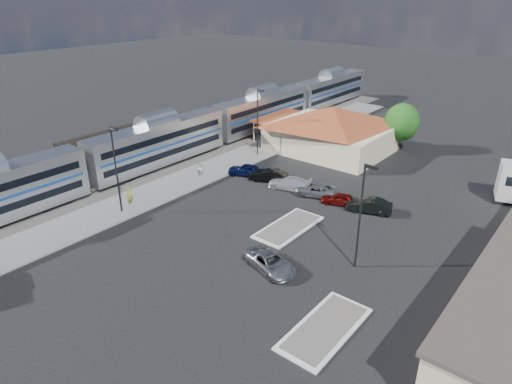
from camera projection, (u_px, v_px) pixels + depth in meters
The scene contains 21 objects.
ground at pixel (243, 223), 44.15m from camera, with size 280.00×280.00×0.00m, color black.
railbed at pixel (163, 155), 61.80m from camera, with size 16.00×100.00×0.12m, color #4C4944.
platform at pixel (200, 175), 55.23m from camera, with size 5.50×92.00×0.18m, color gray.
passenger_train at pixel (159, 145), 56.87m from camera, with size 3.00×104.00×5.55m.
freight_cars at pixel (113, 148), 58.73m from camera, with size 2.80×46.00×4.00m.
station_depot at pixel (331, 128), 62.49m from camera, with size 18.35×12.24×6.20m.
traffic_island_south at pixel (289, 227), 43.24m from camera, with size 3.30×7.50×0.21m.
traffic_island_north at pixel (325, 328), 30.43m from camera, with size 3.30×7.50×0.21m.
lamp_plat_s at pixel (116, 164), 43.92m from camera, with size 1.08×0.25×9.00m.
lamp_plat_n at pixel (258, 117), 59.53m from camera, with size 1.08×0.25×9.00m.
lamp_lot at pixel (362, 209), 35.03m from camera, with size 1.08×0.25×9.00m.
tree_depot at pixel (402, 122), 62.06m from camera, with size 4.71×4.71×6.63m.
suv at pixel (270, 262), 36.63m from camera, with size 2.28×4.95×1.38m, color #999CA0.
person_a at pixel (130, 195), 47.30m from camera, with size 0.69×0.45×1.88m, color gold.
person_b at pixel (200, 169), 54.55m from camera, with size 0.82×0.64×1.70m, color white.
parked_car_a at pixel (246, 170), 54.93m from camera, with size 1.76×4.37×1.49m, color #0D1641.
parked_car_b at pixel (268, 175), 53.31m from camera, with size 1.58×4.52×1.49m, color black.
parked_car_c at pixel (289, 183), 51.28m from camera, with size 1.99×4.90×1.42m, color white.
parked_car_d at pixel (315, 190), 49.68m from camera, with size 2.23×4.84×1.34m, color gray.
parked_car_e at pixel (340, 199), 47.65m from camera, with size 1.53×3.80×1.29m, color maroon.
parked_car_f at pixel (369, 205), 45.99m from camera, with size 1.58×4.54×1.49m, color black.
Camera 1 is at (25.44, -29.56, 20.95)m, focal length 32.00 mm.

